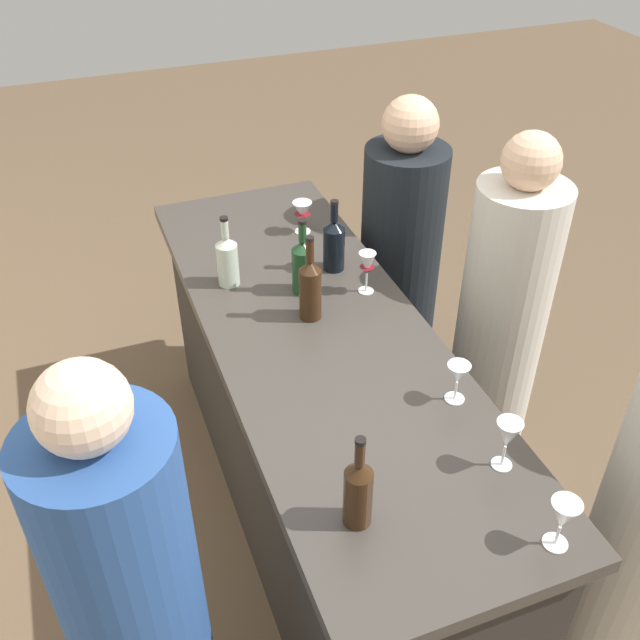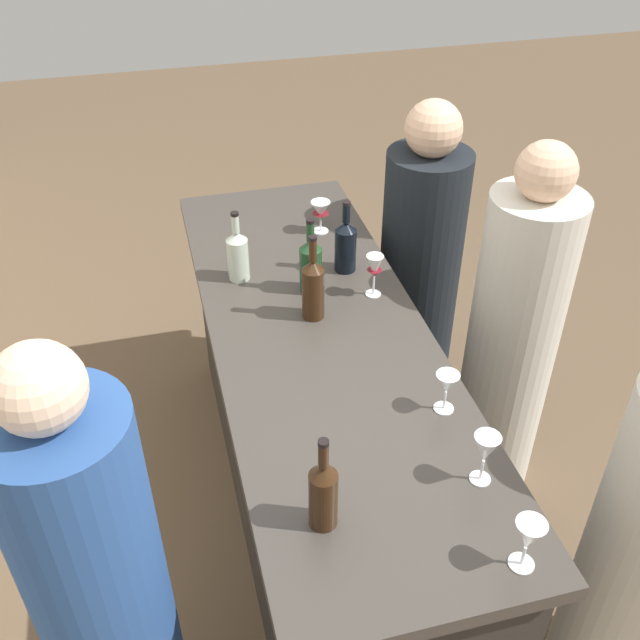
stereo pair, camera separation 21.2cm
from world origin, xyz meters
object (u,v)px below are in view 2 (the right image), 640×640
person_right_guest (419,276)px  person_server_behind (107,609)px  wine_glass_near_left (447,385)px  wine_glass_far_left (529,537)px  wine_glass_near_right (374,269)px  person_left_guest (511,345)px  wine_bottle_second_left_amber_brown (314,287)px  wine_bottle_second_right_near_black (345,245)px  wine_glass_far_center (321,211)px  wine_bottle_center_olive_green (311,264)px  wine_bottle_leftmost_amber_brown (323,493)px  wine_bottle_rightmost_clear_pale (238,254)px  wine_glass_near_center (486,450)px

person_right_guest → person_server_behind: person_server_behind is taller
wine_glass_near_left → wine_glass_far_left: (-0.54, 0.02, 0.01)m
wine_glass_near_right → person_left_guest: 0.65m
wine_bottle_second_left_amber_brown → wine_bottle_second_right_near_black: (0.26, -0.19, -0.01)m
wine_glass_far_left → wine_bottle_second_left_amber_brown: bearing=12.3°
wine_bottle_second_right_near_black → wine_glass_far_center: bearing=3.4°
wine_glass_near_left → person_server_behind: size_ratio=0.08×
wine_glass_far_center → wine_bottle_second_left_amber_brown: bearing=163.2°
wine_bottle_second_right_near_black → wine_bottle_second_left_amber_brown: bearing=144.2°
wine_bottle_center_olive_green → person_right_guest: person_right_guest is taller
person_left_guest → wine_glass_near_right: bearing=1.5°
wine_glass_far_left → person_left_guest: bearing=-27.1°
wine_glass_near_right → person_left_guest: person_left_guest is taller
wine_bottle_leftmost_amber_brown → wine_glass_far_left: 0.49m
wine_bottle_rightmost_clear_pale → person_server_behind: (-1.12, 0.55, -0.32)m
wine_glass_near_left → wine_glass_near_right: bearing=1.9°
wine_bottle_second_left_amber_brown → person_server_behind: person_server_behind is taller
wine_glass_near_left → person_server_behind: (-0.27, 1.02, -0.31)m
wine_bottle_leftmost_amber_brown → wine_glass_near_right: size_ratio=1.78×
wine_bottle_leftmost_amber_brown → person_left_guest: 1.30m
wine_bottle_center_olive_green → wine_glass_near_center: 1.01m
wine_bottle_second_right_near_black → wine_glass_near_center: (-1.08, -0.06, 0.00)m
wine_glass_near_center → person_right_guest: 1.46m
wine_bottle_rightmost_clear_pale → person_right_guest: person_right_guest is taller
wine_bottle_second_left_amber_brown → wine_glass_near_center: wine_bottle_second_left_amber_brown is taller
wine_glass_far_center → wine_glass_near_right: bearing=-171.8°
wine_glass_near_center → wine_bottle_second_left_amber_brown: bearing=17.0°
wine_bottle_leftmost_amber_brown → wine_bottle_second_right_near_black: (1.11, -0.38, -0.00)m
wine_glass_near_center → wine_glass_far_center: wine_glass_near_center is taller
wine_glass_far_left → wine_bottle_leftmost_amber_brown: bearing=60.9°
wine_bottle_leftmost_amber_brown → person_right_guest: bearing=-30.2°
person_left_guest → person_right_guest: person_left_guest is taller
wine_bottle_center_olive_green → wine_glass_near_center: wine_bottle_center_olive_green is taller
wine_glass_far_center → wine_bottle_leftmost_amber_brown: bearing=165.7°
wine_glass_near_left → wine_glass_near_center: bearing=178.1°
person_left_guest → person_right_guest: bearing=-60.8°
wine_bottle_second_left_amber_brown → person_right_guest: bearing=-49.0°
wine_glass_near_right → wine_glass_far_left: (-1.16, 0.00, -0.01)m
wine_glass_far_left → wine_glass_far_center: size_ratio=1.12×
wine_bottle_rightmost_clear_pale → person_left_guest: (-0.35, -0.98, -0.35)m
wine_bottle_leftmost_amber_brown → wine_glass_near_left: 0.54m
wine_bottle_leftmost_amber_brown → wine_bottle_second_left_amber_brown: wine_bottle_second_left_amber_brown is taller
wine_bottle_leftmost_amber_brown → wine_glass_near_center: bearing=-86.3°
wine_bottle_center_olive_green → person_left_guest: size_ratio=0.19×
wine_bottle_rightmost_clear_pale → wine_bottle_leftmost_amber_brown: bearing=-178.9°
wine_glass_far_left → person_right_guest: 1.71m
wine_glass_far_center → wine_glass_near_left: bearing=-175.3°
wine_bottle_second_left_amber_brown → wine_bottle_center_olive_green: 0.16m
wine_bottle_center_olive_green → person_server_behind: bearing=141.2°
person_server_behind → wine_glass_far_left: bearing=-5.1°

